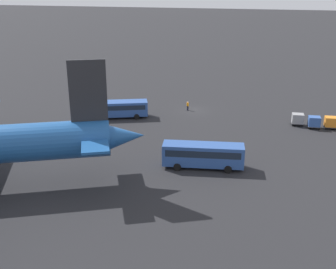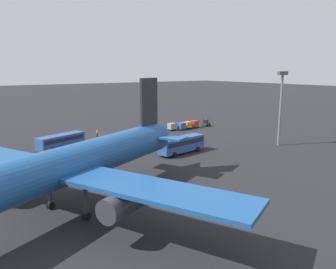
# 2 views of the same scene
# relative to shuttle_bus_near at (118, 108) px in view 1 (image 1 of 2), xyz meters

# --- Properties ---
(ground_plane) EXTENTS (600.00, 600.00, 0.00)m
(ground_plane) POSITION_rel_shuttle_bus_near_xyz_m (-12.30, -7.86, -1.83)
(ground_plane) COLOR #232326
(shuttle_bus_near) EXTENTS (10.89, 6.36, 3.03)m
(shuttle_bus_near) POSITION_rel_shuttle_bus_near_xyz_m (0.00, 0.00, 0.00)
(shuttle_bus_near) COLOR #2D5199
(shuttle_bus_near) RESTS_ON ground
(shuttle_bus_far) EXTENTS (10.95, 4.12, 3.30)m
(shuttle_bus_far) POSITION_rel_shuttle_bus_near_xyz_m (-18.67, 17.54, 0.14)
(shuttle_bus_far) COLOR #2D5199
(shuttle_bus_far) RESTS_ON ground
(worker_person) EXTENTS (0.38, 0.38, 1.74)m
(worker_person) POSITION_rel_shuttle_bus_near_xyz_m (-11.27, -7.58, -0.96)
(worker_person) COLOR #1E1E2D
(worker_person) RESTS_ON ground
(cargo_cart_orange) EXTENTS (2.12, 1.83, 2.06)m
(cargo_cart_orange) POSITION_rel_shuttle_bus_near_xyz_m (-36.70, -3.20, -0.64)
(cargo_cart_orange) COLOR #38383D
(cargo_cart_orange) RESTS_ON ground
(cargo_cart_blue) EXTENTS (2.12, 1.83, 2.06)m
(cargo_cart_blue) POSITION_rel_shuttle_bus_near_xyz_m (-34.05, -2.69, -0.64)
(cargo_cart_blue) COLOR #38383D
(cargo_cart_blue) RESTS_ON ground
(cargo_cart_grey) EXTENTS (2.12, 1.83, 2.06)m
(cargo_cart_grey) POSITION_rel_shuttle_bus_near_xyz_m (-31.40, -3.64, -0.64)
(cargo_cart_grey) COLOR #38383D
(cargo_cart_grey) RESTS_ON ground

